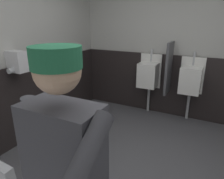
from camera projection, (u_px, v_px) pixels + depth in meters
ground_plane at (131, 178)px, 2.44m from camera, size 4.13×4.52×0.04m
wall_back at (176, 38)px, 3.68m from camera, size 4.13×0.12×2.87m
wall_left at (7, 45)px, 2.76m from camera, size 0.12×4.52×2.87m
wainscot_band_back at (171, 86)px, 3.89m from camera, size 3.53×0.03×1.15m
wainscot_band_left at (20, 105)px, 3.00m from camera, size 0.03×3.92×1.15m
urinal_left at (149, 74)px, 3.88m from camera, size 0.40×0.34×1.24m
urinal_middle at (191, 80)px, 3.55m from camera, size 0.40×0.34×1.24m
privacy_divider_panel at (169, 68)px, 3.60m from camera, size 0.04×0.40×0.90m
person at (65, 168)px, 1.15m from camera, size 0.64×0.60×1.64m
hand_dryer at (17, 62)px, 2.72m from camera, size 0.24×0.23×0.28m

